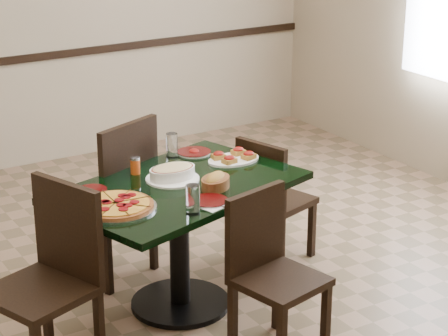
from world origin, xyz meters
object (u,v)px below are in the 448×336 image
pepperoni_pizza (116,206)px  chair_far (115,190)px  lasagna_casserole (172,172)px  main_table (179,215)px  chair_right (270,195)px  bread_basket (215,181)px  chair_left (52,270)px  chair_near (269,264)px  bruschetta_platter (234,157)px

pepperoni_pizza → chair_far: bearing=66.1°
pepperoni_pizza → lasagna_casserole: bearing=25.7°
main_table → chair_far: size_ratio=1.51×
chair_right → bread_basket: size_ratio=3.28×
main_table → chair_right: bearing=0.0°
chair_far → chair_left: bearing=25.3°
chair_far → lasagna_casserole: chair_far is taller
chair_right → chair_near: bearing=128.8°
chair_right → pepperoni_pizza: (-1.21, -0.36, 0.32)m
chair_left → bruschetta_platter: size_ratio=2.99×
chair_near → chair_right: bearing=42.5°
lasagna_casserole → main_table: bearing=-95.2°
chair_right → lasagna_casserole: 0.85m
chair_far → pepperoni_pizza: 0.75m
chair_near → bruschetta_platter: bearing=57.7°
chair_near → lasagna_casserole: chair_near is taller
bruschetta_platter → main_table: bearing=-160.3°
chair_right → chair_left: chair_left is taller
chair_right → lasagna_casserole: bearing=84.4°
pepperoni_pizza → bruschetta_platter: 0.95m
chair_near → chair_left: size_ratio=0.88×
pepperoni_pizza → bread_basket: size_ratio=1.69×
main_table → pepperoni_pizza: bearing=-178.9°
main_table → bruschetta_platter: bearing=3.7°
chair_right → lasagna_casserole: size_ratio=2.71×
chair_far → lasagna_casserole: size_ratio=3.35×
pepperoni_pizza → lasagna_casserole: lasagna_casserole is taller
lasagna_casserole → chair_near: bearing=-76.6°
main_table → chair_near: bearing=-89.7°
chair_right → chair_left: bearing=89.6°
chair_near → pepperoni_pizza: bearing=129.1°
chair_far → chair_left: chair_far is taller
lasagna_casserole → bread_basket: bearing=-60.3°
chair_right → lasagna_casserole: lasagna_casserole is taller
chair_right → lasagna_casserole: (-0.77, -0.15, 0.35)m
chair_left → bread_basket: chair_left is taller
chair_left → bruschetta_platter: 1.38m
chair_far → chair_near: (0.33, -1.15, -0.09)m
main_table → chair_near: 0.66m
pepperoni_pizza → chair_right: bearing=16.7°
bread_basket → chair_near: bearing=-119.9°
bread_basket → chair_left: bearing=150.0°
main_table → lasagna_casserole: lasagna_casserole is taller
lasagna_casserole → bruschetta_platter: 0.47m
chair_right → bread_basket: (-0.63, -0.38, 0.34)m
chair_left → bread_basket: size_ratio=3.92×
lasagna_casserole → bread_basket: same height
chair_left → bread_basket: 1.01m
chair_far → pepperoni_pizza: (-0.29, -0.66, 0.20)m
bread_basket → bruschetta_platter: bearing=10.6°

